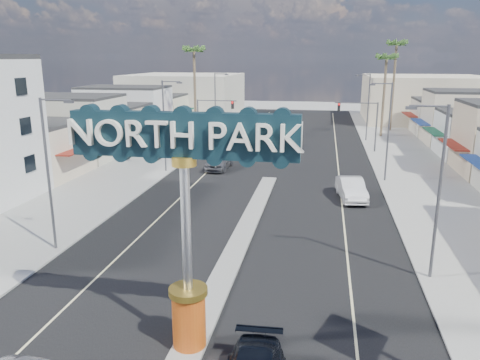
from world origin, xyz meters
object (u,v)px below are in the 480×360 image
at_px(car_parked_left, 219,160).
at_px(car_parked_right, 351,189).
at_px(streetlight_l_mid, 166,122).
at_px(palm_left_far, 194,55).
at_px(palm_right_far, 396,49).
at_px(gateway_sign, 185,205).
at_px(streetlight_r_near, 437,185).
at_px(city_bus, 225,138).
at_px(streetlight_l_far, 216,101).
at_px(streetlight_l_near, 50,167).
at_px(streetlight_r_mid, 387,127).
at_px(streetlight_r_far, 367,104).
at_px(traffic_signal_right, 361,117).
at_px(traffic_signal_left, 212,114).
at_px(palm_right_mid, 386,61).

relative_size(car_parked_left, car_parked_right, 1.00).
xyz_separation_m(streetlight_l_mid, palm_left_far, (-2.57, 20.00, 6.43)).
xyz_separation_m(palm_left_far, palm_right_far, (28.00, 12.00, 0.89)).
bearing_deg(palm_right_far, gateway_sign, -104.03).
height_order(streetlight_r_near, car_parked_right, streetlight_r_near).
bearing_deg(palm_left_far, city_bus, -54.67).
height_order(palm_right_far, car_parked_right, palm_right_far).
bearing_deg(car_parked_left, palm_left_far, 115.21).
distance_m(streetlight_l_far, city_bus, 11.55).
relative_size(streetlight_l_near, city_bus, 0.79).
distance_m(streetlight_l_mid, streetlight_r_mid, 20.87).
height_order(streetlight_l_mid, streetlight_r_mid, same).
bearing_deg(streetlight_l_mid, streetlight_l_near, -90.00).
bearing_deg(streetlight_l_far, palm_left_far, -142.08).
bearing_deg(car_parked_right, city_bus, 120.90).
distance_m(streetlight_l_near, palm_right_far, 58.35).
bearing_deg(city_bus, car_parked_right, -50.72).
bearing_deg(city_bus, streetlight_r_mid, -32.92).
bearing_deg(streetlight_r_mid, gateway_sign, -110.42).
distance_m(streetlight_l_near, streetlight_r_mid, 28.90).
xyz_separation_m(gateway_sign, streetlight_l_mid, (-10.43, 28.02, -0.86)).
xyz_separation_m(palm_left_far, car_parked_left, (7.41, -17.80, -10.60)).
bearing_deg(streetlight_r_far, car_parked_right, -96.44).
bearing_deg(palm_left_far, streetlight_l_near, -86.33).
height_order(palm_left_far, car_parked_right, palm_left_far).
xyz_separation_m(streetlight_l_mid, streetlight_r_mid, (20.87, 0.00, 0.00)).
bearing_deg(car_parked_left, streetlight_l_far, 106.36).
xyz_separation_m(traffic_signal_right, streetlight_l_mid, (-19.62, -13.99, 0.79)).
bearing_deg(streetlight_l_mid, car_parked_right, -19.45).
xyz_separation_m(streetlight_l_far, city_bus, (3.43, -10.46, -3.48)).
height_order(palm_left_far, city_bus, palm_left_far).
bearing_deg(streetlight_r_mid, car_parked_left, 172.20).
xyz_separation_m(gateway_sign, streetlight_l_near, (-10.43, 8.02, -0.86)).
height_order(traffic_signal_left, streetlight_r_mid, streetlight_r_mid).
bearing_deg(car_parked_right, streetlight_r_far, 75.76).
distance_m(palm_right_mid, car_parked_right, 34.17).
distance_m(streetlight_l_far, palm_left_far, 7.21).
bearing_deg(streetlight_r_far, streetlight_l_mid, -133.48).
bearing_deg(car_parked_right, car_parked_left, 138.88).
distance_m(gateway_sign, palm_right_mid, 55.76).
bearing_deg(gateway_sign, palm_right_far, 75.97).
bearing_deg(streetlight_r_near, traffic_signal_right, 92.10).
bearing_deg(palm_right_mid, car_parked_right, -100.12).
bearing_deg(streetlight_r_near, streetlight_r_far, 90.00).
bearing_deg(streetlight_l_near, streetlight_l_mid, 90.00).
height_order(streetlight_r_near, palm_left_far, palm_left_far).
height_order(streetlight_r_mid, palm_right_far, palm_right_far).
bearing_deg(streetlight_r_far, streetlight_l_near, -116.42).
xyz_separation_m(streetlight_l_far, palm_right_far, (25.43, 10.00, 7.32)).
relative_size(palm_left_far, palm_right_far, 0.93).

